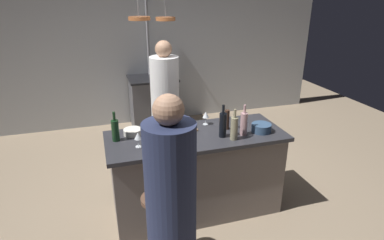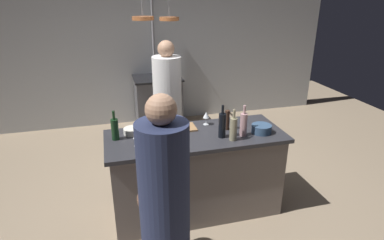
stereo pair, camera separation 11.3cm
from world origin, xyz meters
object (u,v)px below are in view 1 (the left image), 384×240
(bar_stool_left, at_px, (158,227))
(wine_glass_by_chef, at_px, (206,115))
(cutting_board, at_px, (180,128))
(mixing_bowl_blue, at_px, (261,128))
(stove_range, at_px, (153,102))
(pepper_mill, at_px, (227,120))
(wine_glass_near_right_guest, at_px, (138,137))
(chef, at_px, (166,112))
(wine_bottle_rose, at_px, (244,123))
(wine_bottle_white, at_px, (234,128))
(wine_bottle_dark, at_px, (223,124))
(mixing_bowl_wooden, at_px, (167,139))
(guest_left, at_px, (171,216))
(mixing_bowl_ceramic, at_px, (133,132))
(wine_bottle_red, at_px, (115,130))

(bar_stool_left, xyz_separation_m, wine_glass_by_chef, (0.71, 0.84, 0.63))
(cutting_board, relative_size, mixing_bowl_blue, 1.58)
(stove_range, height_order, pepper_mill, pepper_mill)
(wine_glass_by_chef, xyz_separation_m, mixing_bowl_blue, (0.48, -0.35, -0.06))
(wine_glass_by_chef, bearing_deg, wine_glass_near_right_guest, -156.71)
(stove_range, height_order, chef, chef)
(cutting_board, bearing_deg, wine_glass_near_right_guest, -148.54)
(chef, height_order, mixing_bowl_blue, chef)
(chef, bearing_deg, stove_range, 86.24)
(stove_range, bearing_deg, wine_bottle_rose, -80.11)
(bar_stool_left, height_order, wine_bottle_white, wine_bottle_white)
(cutting_board, distance_m, wine_bottle_dark, 0.48)
(wine_bottle_white, xyz_separation_m, mixing_bowl_blue, (0.34, 0.09, -0.08))
(mixing_bowl_blue, bearing_deg, cutting_board, 158.53)
(wine_glass_near_right_guest, xyz_separation_m, mixing_bowl_wooden, (0.27, 0.01, -0.07))
(chef, bearing_deg, mixing_bowl_blue, -56.46)
(chef, distance_m, guest_left, 2.06)
(mixing_bowl_wooden, bearing_deg, mixing_bowl_ceramic, 134.58)
(stove_range, xyz_separation_m, wine_bottle_rose, (0.45, -2.59, 0.58))
(wine_bottle_dark, height_order, wine_glass_near_right_guest, wine_bottle_dark)
(wine_bottle_white, xyz_separation_m, wine_bottle_red, (-1.10, 0.30, -0.01))
(wine_bottle_rose, bearing_deg, guest_left, -137.79)
(mixing_bowl_wooden, bearing_deg, bar_stool_left, -112.21)
(stove_range, xyz_separation_m, wine_glass_by_chef, (0.18, -2.23, 0.56))
(pepper_mill, xyz_separation_m, wine_bottle_red, (-1.13, 0.05, 0.01))
(mixing_bowl_wooden, relative_size, mixing_bowl_blue, 0.70)
(wine_bottle_rose, height_order, wine_bottle_red, wine_bottle_rose)
(pepper_mill, relative_size, wine_bottle_dark, 0.63)
(wine_bottle_white, xyz_separation_m, mixing_bowl_wooden, (-0.64, 0.11, -0.08))
(chef, bearing_deg, wine_glass_near_right_guest, -114.06)
(wine_bottle_red, bearing_deg, chef, 53.24)
(wine_bottle_dark, xyz_separation_m, wine_glass_by_chef, (-0.06, 0.34, -0.03))
(wine_bottle_rose, xyz_separation_m, wine_bottle_dark, (-0.22, 0.02, 0.01))
(guest_left, bearing_deg, wine_bottle_rose, 42.21)
(chef, xyz_separation_m, cutting_board, (-0.02, -0.83, 0.12))
(wine_bottle_rose, xyz_separation_m, wine_bottle_white, (-0.14, -0.07, -0.00))
(chef, height_order, wine_bottle_red, chef)
(mixing_bowl_wooden, bearing_deg, cutting_board, 53.76)
(bar_stool_left, relative_size, wine_glass_by_chef, 4.66)
(wine_bottle_red, height_order, wine_bottle_dark, wine_bottle_dark)
(wine_glass_by_chef, height_order, mixing_bowl_wooden, wine_glass_by_chef)
(pepper_mill, height_order, mixing_bowl_blue, pepper_mill)
(bar_stool_left, height_order, mixing_bowl_wooden, mixing_bowl_wooden)
(guest_left, xyz_separation_m, mixing_bowl_blue, (1.16, 0.88, 0.17))
(guest_left, bearing_deg, chef, 78.56)
(wine_glass_by_chef, height_order, wine_glass_near_right_guest, same)
(wine_bottle_red, bearing_deg, mixing_bowl_ceramic, 29.69)
(wine_bottle_rose, height_order, wine_bottle_dark, wine_bottle_dark)
(wine_bottle_rose, height_order, wine_bottle_white, wine_bottle_rose)
(stove_range, xyz_separation_m, bar_stool_left, (-0.54, -3.07, -0.07))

